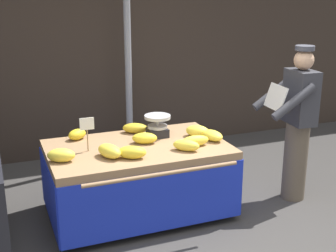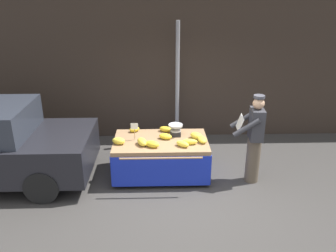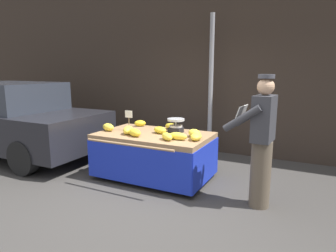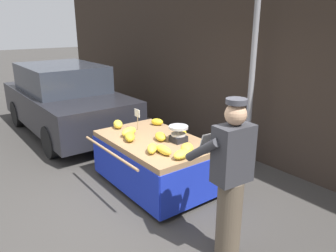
{
  "view_description": "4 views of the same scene",
  "coord_description": "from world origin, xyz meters",
  "px_view_note": "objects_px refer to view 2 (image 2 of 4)",
  "views": [
    {
      "loc": [
        -1.78,
        -3.32,
        2.3
      ],
      "look_at": [
        -0.15,
        0.82,
        0.94
      ],
      "focal_mm": 49.17,
      "sensor_mm": 36.0,
      "label": 1
    },
    {
      "loc": [
        -0.5,
        -5.13,
        3.42
      ],
      "look_at": [
        -0.32,
        0.82,
        1.06
      ],
      "focal_mm": 36.51,
      "sensor_mm": 36.0,
      "label": 2
    },
    {
      "loc": [
        1.84,
        -3.18,
        1.77
      ],
      "look_at": [
        -0.18,
        0.83,
        0.91
      ],
      "focal_mm": 31.46,
      "sensor_mm": 36.0,
      "label": 3
    },
    {
      "loc": [
        3.2,
        -1.65,
        2.37
      ],
      "look_at": [
        -0.19,
        0.92,
        1.01
      ],
      "focal_mm": 34.55,
      "sensor_mm": 36.0,
      "label": 4
    }
  ],
  "objects_px": {
    "banana_bunch_4": "(202,140)",
    "banana_bunch_9": "(119,141)",
    "banana_cart": "(161,149)",
    "weighing_scale": "(176,130)",
    "banana_bunch_2": "(196,136)",
    "vendor_person": "(254,139)",
    "banana_bunch_1": "(142,142)",
    "banana_bunch_8": "(152,144)",
    "banana_bunch_5": "(183,144)",
    "price_sign": "(134,128)",
    "banana_bunch_0": "(166,129)",
    "street_pole": "(177,85)",
    "banana_bunch_7": "(165,136)",
    "banana_bunch_6": "(135,129)",
    "banana_bunch_3": "(190,142)"
  },
  "relations": [
    {
      "from": "banana_bunch_2",
      "to": "vendor_person",
      "type": "height_order",
      "value": "vendor_person"
    },
    {
      "from": "banana_bunch_8",
      "to": "street_pole",
      "type": "bearing_deg",
      "value": 73.84
    },
    {
      "from": "banana_bunch_1",
      "to": "banana_bunch_9",
      "type": "height_order",
      "value": "banana_bunch_1"
    },
    {
      "from": "banana_bunch_0",
      "to": "banana_bunch_1",
      "type": "relative_size",
      "value": 0.97
    },
    {
      "from": "price_sign",
      "to": "banana_bunch_5",
      "type": "bearing_deg",
      "value": -20.74
    },
    {
      "from": "banana_cart",
      "to": "banana_bunch_6",
      "type": "xyz_separation_m",
      "value": [
        -0.53,
        0.42,
        0.25
      ]
    },
    {
      "from": "banana_bunch_8",
      "to": "banana_bunch_1",
      "type": "bearing_deg",
      "value": 152.52
    },
    {
      "from": "banana_bunch_2",
      "to": "banana_bunch_4",
      "type": "xyz_separation_m",
      "value": [
        0.09,
        -0.17,
        -0.01
      ]
    },
    {
      "from": "banana_bunch_4",
      "to": "banana_bunch_5",
      "type": "height_order",
      "value": "banana_bunch_5"
    },
    {
      "from": "banana_bunch_4",
      "to": "banana_bunch_9",
      "type": "height_order",
      "value": "banana_bunch_9"
    },
    {
      "from": "banana_bunch_3",
      "to": "banana_bunch_8",
      "type": "height_order",
      "value": "banana_bunch_8"
    },
    {
      "from": "banana_bunch_5",
      "to": "banana_bunch_6",
      "type": "xyz_separation_m",
      "value": [
        -0.93,
        0.74,
        0.0
      ]
    },
    {
      "from": "banana_bunch_1",
      "to": "banana_bunch_4",
      "type": "height_order",
      "value": "banana_bunch_1"
    },
    {
      "from": "banana_bunch_3",
      "to": "banana_bunch_6",
      "type": "distance_m",
      "value": 1.25
    },
    {
      "from": "banana_bunch_5",
      "to": "banana_bunch_7",
      "type": "height_order",
      "value": "banana_bunch_7"
    },
    {
      "from": "banana_bunch_4",
      "to": "banana_bunch_9",
      "type": "bearing_deg",
      "value": -178.45
    },
    {
      "from": "vendor_person",
      "to": "banana_bunch_9",
      "type": "bearing_deg",
      "value": 177.38
    },
    {
      "from": "price_sign",
      "to": "vendor_person",
      "type": "distance_m",
      "value": 2.25
    },
    {
      "from": "banana_cart",
      "to": "banana_bunch_4",
      "type": "height_order",
      "value": "banana_bunch_4"
    },
    {
      "from": "street_pole",
      "to": "vendor_person",
      "type": "relative_size",
      "value": 1.66
    },
    {
      "from": "banana_bunch_2",
      "to": "banana_cart",
      "type": "bearing_deg",
      "value": -176.65
    },
    {
      "from": "weighing_scale",
      "to": "banana_bunch_9",
      "type": "relative_size",
      "value": 1.09
    },
    {
      "from": "banana_bunch_2",
      "to": "banana_bunch_6",
      "type": "distance_m",
      "value": 1.27
    },
    {
      "from": "banana_bunch_7",
      "to": "banana_bunch_6",
      "type": "bearing_deg",
      "value": 148.41
    },
    {
      "from": "weighing_scale",
      "to": "vendor_person",
      "type": "distance_m",
      "value": 1.51
    },
    {
      "from": "price_sign",
      "to": "banana_bunch_0",
      "type": "height_order",
      "value": "price_sign"
    },
    {
      "from": "street_pole",
      "to": "banana_bunch_8",
      "type": "xyz_separation_m",
      "value": [
        -0.56,
        -1.93,
        -0.61
      ]
    },
    {
      "from": "banana_cart",
      "to": "weighing_scale",
      "type": "xyz_separation_m",
      "value": [
        0.3,
        0.21,
        0.32
      ]
    },
    {
      "from": "banana_cart",
      "to": "banana_bunch_5",
      "type": "relative_size",
      "value": 6.8
    },
    {
      "from": "banana_bunch_5",
      "to": "banana_bunch_6",
      "type": "bearing_deg",
      "value": 141.45
    },
    {
      "from": "banana_bunch_6",
      "to": "banana_bunch_4",
      "type": "bearing_deg",
      "value": -22.73
    },
    {
      "from": "street_pole",
      "to": "banana_bunch_4",
      "type": "xyz_separation_m",
      "value": [
        0.38,
        -1.73,
        -0.61
      ]
    },
    {
      "from": "price_sign",
      "to": "banana_bunch_0",
      "type": "relative_size",
      "value": 1.22
    },
    {
      "from": "banana_bunch_2",
      "to": "price_sign",
      "type": "bearing_deg",
      "value": -179.24
    },
    {
      "from": "banana_cart",
      "to": "banana_bunch_9",
      "type": "xyz_separation_m",
      "value": [
        -0.79,
        -0.17,
        0.26
      ]
    },
    {
      "from": "banana_bunch_4",
      "to": "banana_bunch_7",
      "type": "relative_size",
      "value": 1.06
    },
    {
      "from": "price_sign",
      "to": "banana_bunch_8",
      "type": "relative_size",
      "value": 1.26
    },
    {
      "from": "weighing_scale",
      "to": "banana_bunch_9",
      "type": "distance_m",
      "value": 1.15
    },
    {
      "from": "banana_bunch_7",
      "to": "banana_bunch_0",
      "type": "bearing_deg",
      "value": 87.36
    },
    {
      "from": "banana_bunch_2",
      "to": "banana_bunch_8",
      "type": "bearing_deg",
      "value": -156.77
    },
    {
      "from": "banana_cart",
      "to": "weighing_scale",
      "type": "relative_size",
      "value": 6.52
    },
    {
      "from": "weighing_scale",
      "to": "banana_bunch_5",
      "type": "distance_m",
      "value": 0.54
    },
    {
      "from": "banana_cart",
      "to": "banana_bunch_3",
      "type": "xyz_separation_m",
      "value": [
        0.54,
        -0.23,
        0.25
      ]
    },
    {
      "from": "banana_bunch_2",
      "to": "banana_bunch_7",
      "type": "xyz_separation_m",
      "value": [
        -0.6,
        0.0,
        -0.01
      ]
    },
    {
      "from": "banana_bunch_1",
      "to": "banana_bunch_8",
      "type": "bearing_deg",
      "value": -27.48
    },
    {
      "from": "weighing_scale",
      "to": "banana_bunch_0",
      "type": "height_order",
      "value": "weighing_scale"
    },
    {
      "from": "banana_cart",
      "to": "banana_bunch_1",
      "type": "relative_size",
      "value": 6.34
    },
    {
      "from": "banana_bunch_1",
      "to": "banana_bunch_5",
      "type": "xyz_separation_m",
      "value": [
        0.75,
        -0.09,
        -0.01
      ]
    },
    {
      "from": "banana_bunch_1",
      "to": "banana_cart",
      "type": "bearing_deg",
      "value": 32.88
    },
    {
      "from": "price_sign",
      "to": "banana_bunch_8",
      "type": "bearing_deg",
      "value": -45.47
    }
  ]
}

